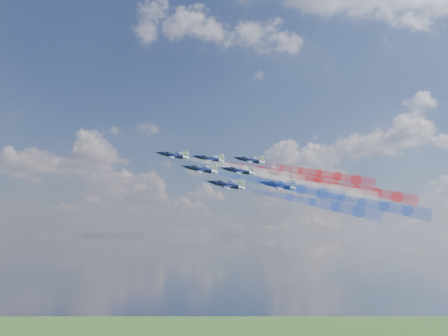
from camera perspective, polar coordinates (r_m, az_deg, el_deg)
jet_lead at (r=184.25m, az=-5.32°, el=1.31°), size 15.63×15.83×8.45m
trail_lead at (r=178.79m, az=2.23°, el=-0.13°), size 28.71×32.48×13.07m
jet_inner_left at (r=168.92m, az=-2.44°, el=-0.16°), size 15.63×15.83×8.45m
trail_inner_left at (r=164.94m, az=5.86°, el=-1.76°), size 28.71×32.48×13.07m
jet_inner_right at (r=189.31m, az=-1.54°, el=0.95°), size 15.63×15.83×8.45m
trail_inner_right at (r=185.43m, az=5.86°, el=-0.45°), size 28.71×32.48×13.07m
jet_outer_left at (r=158.47m, az=0.33°, el=-1.80°), size 15.63×15.83×8.45m
trail_outer_left at (r=155.94m, az=9.22°, el=-3.52°), size 28.71×32.48×13.07m
jet_center_third at (r=177.22m, az=1.57°, el=-0.32°), size 15.63×15.83×8.45m
trail_center_third at (r=174.88m, az=9.51°, el=-1.83°), size 28.71×32.48×13.07m
jet_outer_right at (r=196.36m, az=2.73°, el=0.81°), size 15.63×15.83×8.45m
trail_outer_right at (r=194.26m, az=9.89°, el=-0.53°), size 28.71×32.48×13.07m
jet_rear_left at (r=165.75m, az=5.76°, el=-1.85°), size 15.63×15.83×8.45m
trail_rear_left at (r=165.45m, az=14.25°, el=-3.45°), size 28.71×32.48×13.07m
jet_rear_right at (r=185.32m, az=6.15°, el=-0.71°), size 15.63×15.83×8.45m
trail_rear_right at (r=184.90m, az=13.74°, el=-2.13°), size 28.71×32.48×13.07m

